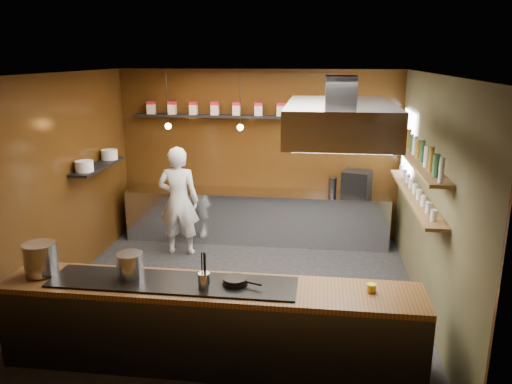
% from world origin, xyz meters
% --- Properties ---
extents(floor, '(5.00, 5.00, 0.00)m').
position_xyz_m(floor, '(0.00, 0.00, 0.00)').
color(floor, black).
rests_on(floor, ground).
extents(back_wall, '(5.00, 0.00, 5.00)m').
position_xyz_m(back_wall, '(0.00, 2.50, 1.50)').
color(back_wall, '#311909').
rests_on(back_wall, ground).
extents(left_wall, '(0.00, 5.00, 5.00)m').
position_xyz_m(left_wall, '(-2.50, 0.00, 1.50)').
color(left_wall, '#311909').
rests_on(left_wall, ground).
extents(right_wall, '(0.00, 5.00, 5.00)m').
position_xyz_m(right_wall, '(2.50, 0.00, 1.50)').
color(right_wall, '#434026').
rests_on(right_wall, ground).
extents(ceiling, '(5.00, 5.00, 0.00)m').
position_xyz_m(ceiling, '(0.00, 0.00, 3.00)').
color(ceiling, silver).
rests_on(ceiling, back_wall).
extents(window_pane, '(0.00, 1.00, 1.00)m').
position_xyz_m(window_pane, '(2.45, 1.70, 1.90)').
color(window_pane, white).
rests_on(window_pane, right_wall).
extents(prep_counter, '(4.60, 0.65, 0.90)m').
position_xyz_m(prep_counter, '(0.00, 2.17, 0.45)').
color(prep_counter, silver).
rests_on(prep_counter, floor).
extents(pass_counter, '(4.40, 0.72, 0.94)m').
position_xyz_m(pass_counter, '(-0.00, -1.60, 0.47)').
color(pass_counter, '#38383D').
rests_on(pass_counter, floor).
extents(tin_shelf, '(2.60, 0.26, 0.04)m').
position_xyz_m(tin_shelf, '(-0.90, 2.36, 2.20)').
color(tin_shelf, black).
rests_on(tin_shelf, back_wall).
extents(plate_shelf, '(0.30, 1.40, 0.04)m').
position_xyz_m(plate_shelf, '(-2.34, 1.00, 1.55)').
color(plate_shelf, black).
rests_on(plate_shelf, left_wall).
extents(bottle_shelf_upper, '(0.26, 2.80, 0.04)m').
position_xyz_m(bottle_shelf_upper, '(2.34, 0.30, 1.92)').
color(bottle_shelf_upper, brown).
rests_on(bottle_shelf_upper, right_wall).
extents(bottle_shelf_lower, '(0.26, 2.80, 0.04)m').
position_xyz_m(bottle_shelf_lower, '(2.34, 0.30, 1.45)').
color(bottle_shelf_lower, brown).
rests_on(bottle_shelf_lower, right_wall).
extents(extractor_hood, '(1.20, 2.00, 0.72)m').
position_xyz_m(extractor_hood, '(1.30, -0.40, 2.51)').
color(extractor_hood, '#38383D').
rests_on(extractor_hood, ceiling).
extents(pendant_left, '(0.10, 0.10, 0.95)m').
position_xyz_m(pendant_left, '(-1.40, 1.70, 2.15)').
color(pendant_left, black).
rests_on(pendant_left, ceiling).
extents(pendant_right, '(0.10, 0.10, 0.95)m').
position_xyz_m(pendant_right, '(-0.20, 1.70, 2.15)').
color(pendant_right, black).
rests_on(pendant_right, ceiling).
extents(storage_tins, '(2.43, 0.13, 0.22)m').
position_xyz_m(storage_tins, '(-0.75, 2.36, 2.33)').
color(storage_tins, beige).
rests_on(storage_tins, tin_shelf).
extents(plate_stacks, '(0.26, 1.16, 0.16)m').
position_xyz_m(plate_stacks, '(-2.34, 1.00, 1.65)').
color(plate_stacks, white).
rests_on(plate_stacks, plate_shelf).
extents(bottles, '(0.06, 2.66, 0.24)m').
position_xyz_m(bottles, '(2.34, 0.30, 2.06)').
color(bottles, silver).
rests_on(bottles, bottle_shelf_upper).
extents(wine_glasses, '(0.07, 2.37, 0.13)m').
position_xyz_m(wine_glasses, '(2.34, 0.30, 1.53)').
color(wine_glasses, silver).
rests_on(wine_glasses, bottle_shelf_lower).
extents(stockpot_large, '(0.41, 0.41, 0.34)m').
position_xyz_m(stockpot_large, '(-1.86, -1.58, 1.11)').
color(stockpot_large, '#B9BBC0').
rests_on(stockpot_large, pass_counter).
extents(stockpot_small, '(0.36, 0.36, 0.27)m').
position_xyz_m(stockpot_small, '(-0.87, -1.55, 1.07)').
color(stockpot_small, silver).
rests_on(stockpot_small, pass_counter).
extents(utensil_crock, '(0.12, 0.12, 0.16)m').
position_xyz_m(utensil_crock, '(-0.03, -1.70, 1.02)').
color(utensil_crock, silver).
rests_on(utensil_crock, pass_counter).
extents(frying_pan, '(0.43, 0.27, 0.07)m').
position_xyz_m(frying_pan, '(0.27, -1.58, 0.97)').
color(frying_pan, black).
rests_on(frying_pan, pass_counter).
extents(butter_jar, '(0.09, 0.09, 0.08)m').
position_xyz_m(butter_jar, '(1.65, -1.53, 0.96)').
color(butter_jar, yellow).
rests_on(butter_jar, pass_counter).
extents(espresso_machine, '(0.55, 0.53, 0.44)m').
position_xyz_m(espresso_machine, '(1.72, 2.12, 1.12)').
color(espresso_machine, black).
rests_on(espresso_machine, prep_counter).
extents(chef, '(0.69, 0.48, 1.82)m').
position_xyz_m(chef, '(-1.19, 1.40, 0.91)').
color(chef, white).
rests_on(chef, floor).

